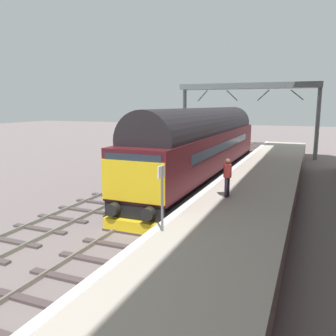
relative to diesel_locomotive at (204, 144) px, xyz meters
The scene contains 8 objects.
ground_plane 4.95m from the diesel_locomotive, 90.02° to the right, with size 140.00×140.00×0.00m, color slate.
track_main 4.93m from the diesel_locomotive, 90.02° to the right, with size 2.50×60.00×0.15m.
track_adjacent_west 6.07m from the diesel_locomotive, 129.59° to the right, with size 2.50×60.00×0.15m.
station_platform 5.94m from the diesel_locomotive, 49.98° to the right, with size 4.00×44.00×1.01m.
diesel_locomotive is the anchor object (origin of this frame).
platform_number_sign 11.27m from the diesel_locomotive, 79.83° to the right, with size 0.10×0.44×2.04m.
waiting_passenger 6.97m from the diesel_locomotive, 65.09° to the right, with size 0.41×0.50×1.64m.
overhead_footbridge 13.54m from the diesel_locomotive, 88.78° to the left, with size 12.84×2.00×6.83m.
Camera 1 is at (6.10, -16.24, 4.86)m, focal length 37.23 mm.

